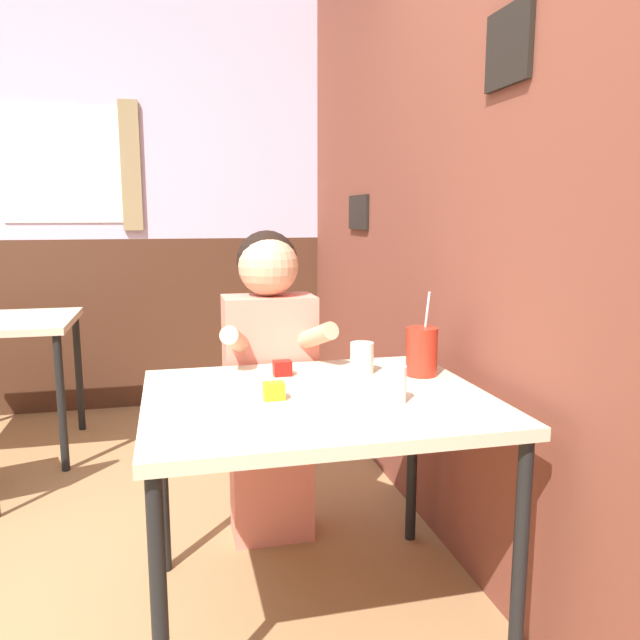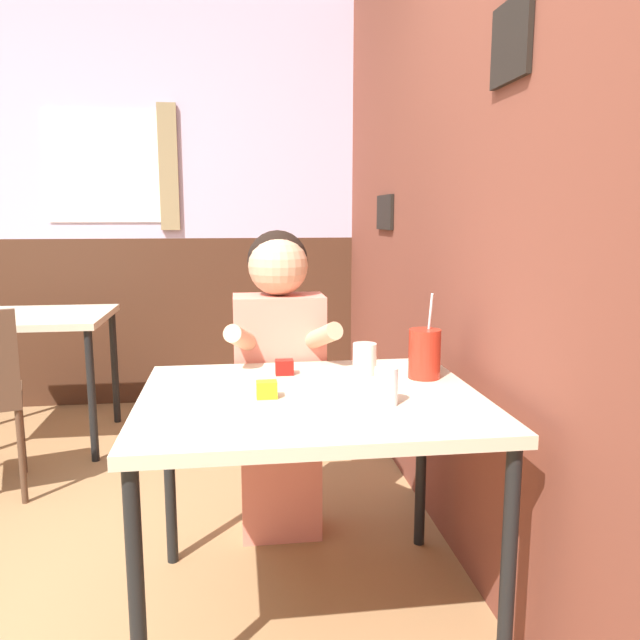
{
  "view_description": "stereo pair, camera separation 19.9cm",
  "coord_description": "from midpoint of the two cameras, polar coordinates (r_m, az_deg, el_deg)",
  "views": [
    {
      "loc": [
        0.35,
        -1.41,
        1.25
      ],
      "look_at": [
        0.81,
        0.49,
        0.92
      ],
      "focal_mm": 35.0,
      "sensor_mm": 36.0,
      "label": 1
    },
    {
      "loc": [
        0.55,
        -1.45,
        1.25
      ],
      "look_at": [
        0.81,
        0.49,
        0.92
      ],
      "focal_mm": 35.0,
      "sensor_mm": 36.0,
      "label": 2
    }
  ],
  "objects": [
    {
      "name": "brick_wall_right",
      "position": [
        2.95,
        4.64,
        11.5
      ],
      "size": [
        0.08,
        4.74,
        2.7
      ],
      "color": "brown",
      "rests_on": "ground_plane"
    },
    {
      "name": "back_wall",
      "position": [
        4.22,
        -20.23,
        10.48
      ],
      "size": [
        5.67,
        0.09,
        2.7
      ],
      "color": "silver",
      "rests_on": "ground_plane"
    },
    {
      "name": "main_table",
      "position": [
        1.88,
        -3.34,
        -8.74
      ],
      "size": [
        1.01,
        0.84,
        0.72
      ],
      "color": "beige",
      "rests_on": "ground_plane"
    },
    {
      "name": "person_seated",
      "position": [
        2.39,
        -7.01,
        -5.0
      ],
      "size": [
        0.42,
        0.42,
        1.19
      ],
      "color": "#EA7F6B",
      "rests_on": "ground_plane"
    },
    {
      "name": "cocktail_pitcher",
      "position": [
        2.07,
        6.59,
        -2.89
      ],
      "size": [
        0.1,
        0.1,
        0.28
      ],
      "color": "#B22819",
      "rests_on": "main_table"
    },
    {
      "name": "glass_near_pitcher",
      "position": [
        1.77,
        3.67,
        -5.92
      ],
      "size": [
        0.07,
        0.07,
        0.11
      ],
      "color": "silver",
      "rests_on": "main_table"
    },
    {
      "name": "glass_center",
      "position": [
        2.2,
        6.57,
        -2.8
      ],
      "size": [
        0.08,
        0.08,
        0.11
      ],
      "color": "silver",
      "rests_on": "main_table"
    },
    {
      "name": "glass_far_side",
      "position": [
        2.09,
        1.15,
        -3.51
      ],
      "size": [
        0.08,
        0.08,
        0.1
      ],
      "color": "silver",
      "rests_on": "main_table"
    },
    {
      "name": "condiment_ketchup",
      "position": [
        2.08,
        -6.21,
        -4.43
      ],
      "size": [
        0.06,
        0.04,
        0.05
      ],
      "color": "#B7140F",
      "rests_on": "main_table"
    },
    {
      "name": "condiment_mustard",
      "position": [
        1.82,
        -7.39,
        -6.5
      ],
      "size": [
        0.06,
        0.04,
        0.05
      ],
      "color": "yellow",
      "rests_on": "main_table"
    }
  ]
}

